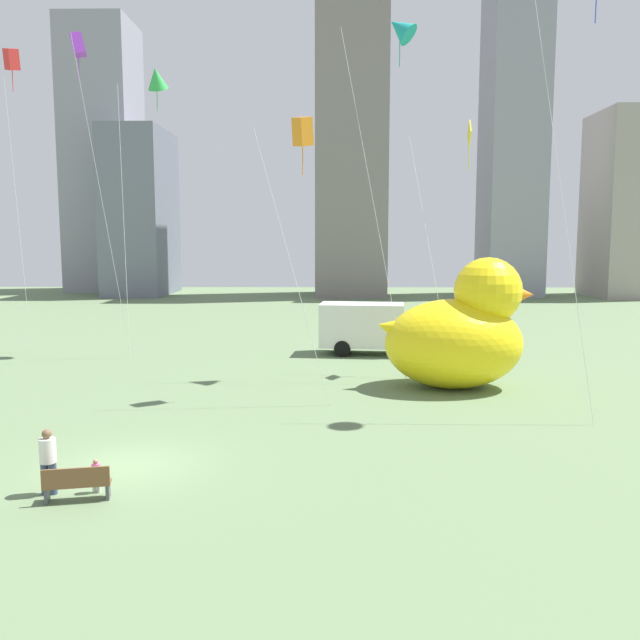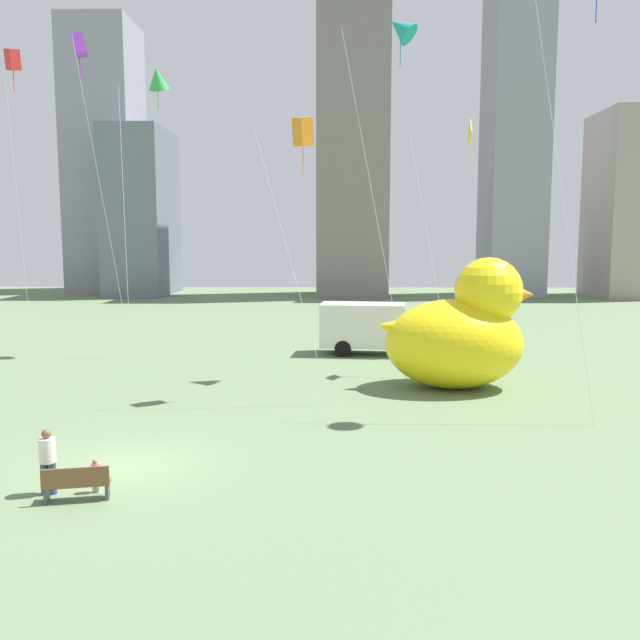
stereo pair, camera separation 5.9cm
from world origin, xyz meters
name	(u,v)px [view 2 (the right image)]	position (x,y,z in m)	size (l,w,h in m)	color
ground_plane	(127,466)	(0.00, 0.00, 0.00)	(140.00, 140.00, 0.00)	#617953
park_bench	(76,483)	(-0.45, -2.61, 0.47)	(1.66, 0.77, 0.90)	brown
person_adult	(48,458)	(-1.34, -2.14, 0.93)	(0.42, 0.42, 1.70)	#38476B
person_child	(96,474)	(-0.18, -2.01, 0.49)	(0.22, 0.22, 0.88)	silver
giant_inflatable_duck	(460,333)	(11.37, 10.27, 2.41)	(6.84, 4.39, 5.67)	yellow
box_truck	(375,329)	(8.28, 18.67, 1.45)	(6.62, 2.92, 2.85)	white
city_skyline	(322,158)	(4.66, 59.43, 15.58)	(67.30, 17.43, 37.68)	gray
kite_red	(13,62)	(-11.62, 19.19, 16.02)	(0.90, 1.09, 16.80)	silver
kite_purple	(79,48)	(-7.36, 17.67, 16.34)	(2.57, 2.52, 17.13)	silver
kite_yellow	(467,145)	(12.19, 14.00, 10.85)	(2.81, 3.73, 12.02)	silver
kite_orange	(303,133)	(4.68, 8.83, 10.62)	(2.97, 2.37, 11.31)	silver
kite_green	(157,79)	(-3.70, 19.09, 15.06)	(3.15, 3.76, 15.84)	silver
kite_teal	(401,29)	(8.96, 13.61, 15.97)	(3.65, 3.53, 16.79)	silver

